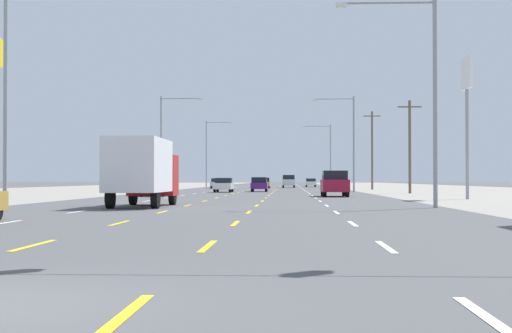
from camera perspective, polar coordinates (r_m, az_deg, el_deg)
The scene contains 22 objects.
ground_plane at distance 73.66m, azimuth -0.07°, elevation -2.02°, with size 572.00×572.00×0.00m, color #4C4C4F.
lot_apron_left at distance 78.77m, azimuth -18.37°, elevation -1.90°, with size 28.00×440.00×0.01m, color gray.
lot_apron_right at distance 76.63m, azimuth 18.77°, elevation -1.93°, with size 28.00×440.00×0.01m, color gray.
lane_markings at distance 112.13m, azimuth 0.83°, elevation -1.66°, with size 10.64×227.60×0.01m.
box_truck_inner_left_near at distance 35.93m, azimuth -8.76°, elevation -0.17°, with size 2.40×7.20×3.23m.
suv_far_right_mid at distance 56.88m, azimuth 6.08°, elevation -1.29°, with size 1.98×4.90×1.98m.
suv_far_left_midfar at distance 58.55m, azimuth -7.75°, elevation -1.27°, with size 1.98×4.90×1.98m.
sedan_inner_left_far at distance 75.63m, azimuth -2.51°, elevation -1.42°, with size 1.80×4.50×1.46m.
hatchback_center_turn_farther at distance 78.61m, azimuth 0.26°, elevation -1.38°, with size 1.72×3.90×1.54m.
sedan_far_left_farthest at distance 106.96m, azimuth -2.98°, elevation -1.29°, with size 1.80×4.50×1.46m.
hatchback_center_turn_distant_a at distance 107.46m, azimuth 0.62°, elevation -1.28°, with size 1.72×3.90×1.54m.
suv_inner_right_distant_b at distance 114.54m, azimuth 2.53°, elevation -1.14°, with size 1.98×4.90×1.98m.
sedan_far_right_distant_c at distance 127.52m, azimuth 4.24°, elevation -1.24°, with size 1.80×4.50×1.46m.
pole_sign_right_row_1 at distance 51.38m, azimuth 15.96°, elevation 5.78°, with size 0.24×2.46×9.46m.
streetlight_left_row_0 at distance 37.30m, azimuth -18.22°, elevation 6.67°, with size 4.12×0.26×10.96m.
streetlight_right_row_0 at distance 35.41m, azimuth 12.84°, elevation 6.21°, with size 4.69×0.26×9.82m.
streetlight_left_row_1 at distance 78.70m, azimuth -6.99°, elevation 2.35°, with size 4.63×0.26×10.12m.
streetlight_right_row_1 at distance 77.87m, azimuth 7.22°, elevation 2.32°, with size 4.39×0.26×10.00m.
streetlight_left_row_2 at distance 121.21m, azimuth -3.66°, elevation 1.35°, with size 4.41×0.26×10.89m.
streetlight_right_row_2 at distance 120.65m, azimuth 5.54°, elevation 1.22°, with size 4.69×0.26×10.22m.
utility_pole_right_row_1 at distance 70.47m, azimuth 11.78°, elevation 1.64°, with size 2.20×0.26×8.70m.
utility_pole_right_row_2 at distance 96.05m, azimuth 8.95°, elevation 1.35°, with size 2.20×0.26×10.06m.
Camera 1 is at (3.35, -7.57, 1.33)m, focal length 51.87 mm.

